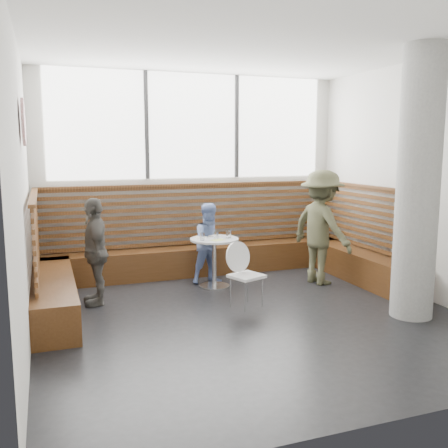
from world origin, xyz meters
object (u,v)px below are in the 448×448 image
object	(u,v)px
child_back	(211,243)
child_left	(95,251)
adult_man	(322,227)
concrete_column	(418,185)
cafe_table	(214,252)
cafe_chair	(245,269)

from	to	relation	value
child_back	child_left	xyz separation A→B (m)	(-1.73, -0.46, 0.09)
adult_man	child_left	bearing A→B (deg)	74.11
child_back	child_left	distance (m)	1.80
concrete_column	child_left	bearing A→B (deg)	153.13
cafe_table	adult_man	xyz separation A→B (m)	(1.58, -0.34, 0.34)
child_left	cafe_table	bearing A→B (deg)	98.57
cafe_table	cafe_chair	world-z (taller)	cafe_chair
adult_man	cafe_table	bearing A→B (deg)	64.07
cafe_chair	concrete_column	bearing A→B (deg)	-52.27
cafe_table	child_back	bearing A→B (deg)	84.10
concrete_column	cafe_table	world-z (taller)	concrete_column
cafe_table	child_left	bearing A→B (deg)	-172.55
cafe_chair	adult_man	world-z (taller)	adult_man
adult_man	child_back	world-z (taller)	adult_man
cafe_table	concrete_column	bearing A→B (deg)	-47.65
concrete_column	cafe_table	bearing A→B (deg)	132.35
concrete_column	adult_man	distance (m)	1.87
cafe_table	cafe_chair	distance (m)	0.97
concrete_column	cafe_chair	bearing A→B (deg)	149.01
adult_man	concrete_column	bearing A→B (deg)	174.99
cafe_table	cafe_chair	size ratio (longest dim) A/B	0.87
adult_man	child_left	distance (m)	3.30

